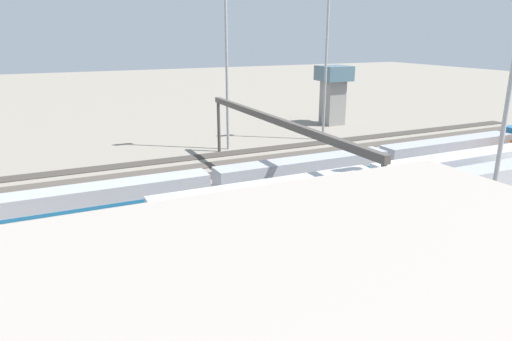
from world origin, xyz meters
name	(u,v)px	position (x,y,z in m)	size (l,w,h in m)	color
ground_plane	(231,193)	(0.00, 0.00, 0.00)	(400.00, 400.00, 0.00)	gray
track_bed_0	(188,158)	(0.00, -17.50, 0.06)	(140.00, 2.80, 0.12)	#3D3833
track_bed_1	(198,166)	(0.00, -12.50, 0.06)	(140.00, 2.80, 0.12)	#4C443D
track_bed_2	(210,176)	(0.00, -7.50, 0.06)	(140.00, 2.80, 0.12)	#3D3833
track_bed_3	(223,186)	(0.00, -2.50, 0.06)	(140.00, 2.80, 0.12)	#3D3833
track_bed_4	(239,199)	(0.00, 2.50, 0.06)	(140.00, 2.80, 0.12)	#4C443D
track_bed_5	(257,214)	(0.00, 7.50, 0.06)	(140.00, 2.80, 0.12)	#4C443D
track_bed_6	(279,231)	(0.00, 12.50, 0.06)	(140.00, 2.80, 0.12)	#4C443D
track_bed_7	(306,253)	(0.00, 17.50, 0.06)	(140.00, 2.80, 0.12)	#3D3833
train_on_track_6	(373,190)	(-11.17, 12.50, 2.62)	(47.20, 3.00, 5.00)	silver
train_on_track_4	(369,163)	(-18.73, 2.50, 2.08)	(90.60, 3.06, 4.40)	#1E6B9E
train_on_track_7	(350,218)	(-4.51, 17.50, 2.59)	(47.20, 3.06, 5.00)	#A8AAB2
light_mast_0	(226,30)	(-7.93, -20.44, 19.06)	(2.80, 0.70, 30.38)	#9EA0A5
light_mast_2	(327,33)	(-26.19, -19.80, 18.57)	(2.80, 0.70, 29.48)	#9EA0A5
signal_gantry	(276,126)	(-6.03, 0.00, 7.73)	(0.70, 40.00, 8.80)	#4C4742
control_tower	(333,90)	(-35.86, -31.15, 7.15)	(6.00, 6.00, 12.14)	gray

